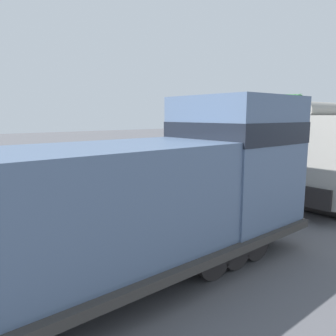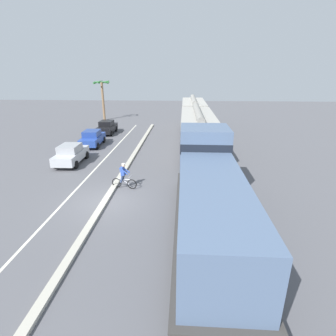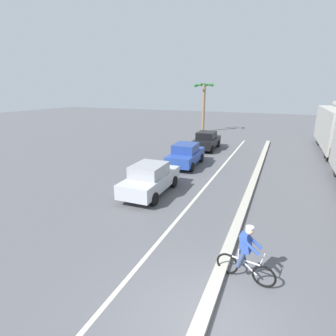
{
  "view_description": "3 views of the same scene",
  "coord_description": "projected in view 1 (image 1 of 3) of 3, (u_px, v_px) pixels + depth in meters",
  "views": [
    {
      "loc": [
        11.57,
        -5.78,
        3.7
      ],
      "look_at": [
        0.6,
        3.33,
        1.4
      ],
      "focal_mm": 35.0,
      "sensor_mm": 36.0,
      "label": 1
    },
    {
      "loc": [
        4.5,
        -13.58,
        7.13
      ],
      "look_at": [
        3.66,
        0.59,
        1.98
      ],
      "focal_mm": 28.0,
      "sensor_mm": 36.0,
      "label": 2
    },
    {
      "loc": [
        1.22,
        -4.68,
        5.26
      ],
      "look_at": [
        -4.62,
        8.64,
        0.88
      ],
      "focal_mm": 28.0,
      "sensor_mm": 36.0,
      "label": 3
    }
  ],
  "objects": [
    {
      "name": "lane_stripe",
      "position": [
        170.0,
        181.0,
        18.63
      ],
      "size": [
        0.14,
        36.0,
        0.01
      ],
      "primitive_type": "cube",
      "color": "silver",
      "rests_on": "ground"
    },
    {
      "name": "parked_car_blue",
      "position": [
        215.0,
        154.0,
        24.42
      ],
      "size": [
        1.98,
        4.27,
        1.62
      ],
      "color": "#28479E",
      "rests_on": "ground"
    },
    {
      "name": "parked_car_silver",
      "position": [
        155.0,
        161.0,
        20.77
      ],
      "size": [
        1.92,
        4.24,
        1.62
      ],
      "color": "#B7BABF",
      "rests_on": "ground"
    },
    {
      "name": "locomotive",
      "position": [
        128.0,
        204.0,
        7.07
      ],
      "size": [
        3.1,
        11.61,
        4.2
      ],
      "color": "slate",
      "rests_on": "ground"
    },
    {
      "name": "parked_car_black",
      "position": [
        259.0,
        149.0,
        28.16
      ],
      "size": [
        1.88,
        4.22,
        1.62
      ],
      "color": "black",
      "rests_on": "ground"
    },
    {
      "name": "cyclist",
      "position": [
        144.0,
        185.0,
        13.63
      ],
      "size": [
        1.7,
        0.52,
        1.71
      ],
      "color": "black",
      "rests_on": "ground"
    },
    {
      "name": "median_curb",
      "position": [
        201.0,
        187.0,
        16.8
      ],
      "size": [
        0.36,
        36.0,
        0.16
      ],
      "primitive_type": "cube",
      "color": "#B2AD9E",
      "rests_on": "ground"
    },
    {
      "name": "palm_tree_near",
      "position": [
        289.0,
        108.0,
        36.37
      ],
      "size": [
        2.7,
        2.78,
        6.22
      ],
      "color": "#846647",
      "rests_on": "ground"
    },
    {
      "name": "ground_plane",
      "position": [
        94.0,
        209.0,
        13.03
      ],
      "size": [
        120.0,
        120.0,
        0.0
      ],
      "primitive_type": "plane",
      "color": "#56565B"
    }
  ]
}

